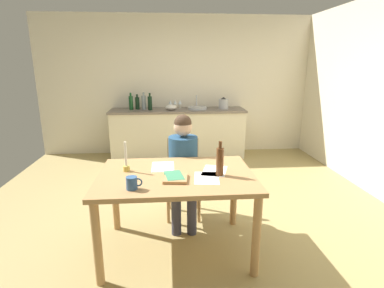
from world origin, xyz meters
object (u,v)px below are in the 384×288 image
at_px(candlestick, 126,163).
at_px(book_cookery, 174,177).
at_px(coffee_mug, 132,183).
at_px(dining_table, 176,184).
at_px(book_magazine, 176,178).
at_px(wine_glass_near_sink, 180,102).
at_px(wine_glass_by_kettle, 175,102).
at_px(wine_bottle_on_table, 220,161).
at_px(person_seated, 183,162).
at_px(stovetop_kettle, 223,104).
at_px(wine_glass_back_left, 170,102).
at_px(bottle_sauce, 150,103).
at_px(chair_at_table, 183,173).
at_px(bottle_oil, 131,102).
at_px(bottle_wine_red, 144,102).
at_px(bottle_vinegar, 137,103).
at_px(sink_unit, 197,108).
at_px(mixing_bowl, 171,107).

distance_m(candlestick, book_cookery, 0.48).
bearing_deg(candlestick, coffee_mug, -76.76).
height_order(coffee_mug, book_cookery, coffee_mug).
distance_m(dining_table, candlestick, 0.49).
distance_m(book_magazine, wine_glass_near_sink, 3.31).
bearing_deg(wine_glass_by_kettle, dining_table, -91.43).
height_order(dining_table, wine_bottle_on_table, wine_bottle_on_table).
xyz_separation_m(dining_table, person_seated, (0.09, 0.57, 0.01)).
height_order(coffee_mug, stovetop_kettle, stovetop_kettle).
relative_size(stovetop_kettle, wine_glass_back_left, 1.43).
xyz_separation_m(person_seated, coffee_mug, (-0.45, -0.88, 0.14)).
relative_size(bottle_sauce, wine_glass_near_sink, 1.99).
height_order(book_magazine, wine_glass_back_left, wine_glass_back_left).
xyz_separation_m(chair_at_table, wine_glass_back_left, (-0.11, 2.43, 0.51)).
relative_size(chair_at_table, bottle_sauce, 2.89).
relative_size(dining_table, wine_glass_by_kettle, 8.98).
bearing_deg(wine_glass_back_left, bottle_sauce, -153.01).
bearing_deg(bottle_oil, person_seated, -71.50).
relative_size(candlestick, bottle_wine_red, 0.89).
bearing_deg(bottle_vinegar, wine_glass_by_kettle, 6.15).
relative_size(chair_at_table, sink_unit, 2.46).
bearing_deg(wine_bottle_on_table, wine_glass_by_kettle, 95.35).
xyz_separation_m(bottle_vinegar, bottle_sauce, (0.24, -0.11, 0.01)).
height_order(book_cookery, wine_glass_back_left, wine_glass_back_left).
relative_size(dining_table, book_cookery, 5.88).
height_order(bottle_vinegar, bottle_wine_red, bottle_wine_red).
xyz_separation_m(chair_at_table, book_magazine, (-0.11, -0.86, 0.28)).
distance_m(chair_at_table, bottle_vinegar, 2.52).
distance_m(bottle_wine_red, mixing_bowl, 0.52).
height_order(mixing_bowl, wine_glass_back_left, wine_glass_back_left).
bearing_deg(bottle_wine_red, book_magazine, -81.24).
bearing_deg(wine_glass_by_kettle, stovetop_kettle, -9.47).
bearing_deg(coffee_mug, dining_table, 41.54).
relative_size(mixing_bowl, stovetop_kettle, 0.96).
xyz_separation_m(coffee_mug, book_magazine, (0.34, 0.17, -0.04)).
bearing_deg(dining_table, bottle_oil, 103.53).
bearing_deg(bottle_oil, candlestick, -84.52).
height_order(book_magazine, bottle_sauce, bottle_sauce).
xyz_separation_m(stovetop_kettle, wine_glass_near_sink, (-0.81, 0.15, 0.01)).
bearing_deg(wine_glass_by_kettle, candlestick, -99.84).
bearing_deg(sink_unit, person_seated, -99.24).
distance_m(bottle_oil, mixing_bowl, 0.74).
bearing_deg(chair_at_table, bottle_oil, 109.70).
distance_m(candlestick, sink_unit, 3.05).
bearing_deg(stovetop_kettle, wine_bottle_on_table, -101.01).
xyz_separation_m(sink_unit, bottle_sauce, (-0.87, -0.04, 0.11)).
xyz_separation_m(person_seated, bottle_vinegar, (-0.71, 2.50, 0.34)).
bearing_deg(bottle_vinegar, chair_at_table, -73.03).
bearing_deg(bottle_vinegar, bottle_oil, -161.37).
distance_m(bottle_wine_red, wine_glass_by_kettle, 0.59).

